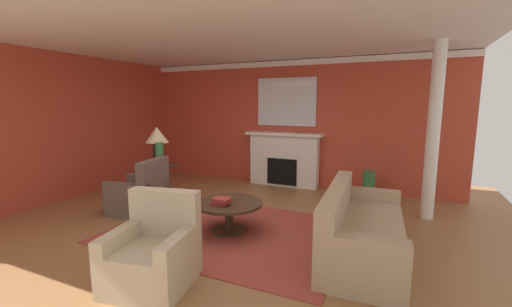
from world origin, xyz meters
TOP-DOWN VIEW (x-y plane):
  - ground_plane at (0.00, 0.00)m, footprint 9.04×9.04m
  - wall_fireplace at (0.00, 2.92)m, footprint 7.55×0.12m
  - wall_window at (-3.54, 0.30)m, footprint 0.12×6.31m
  - ceiling_panel at (0.00, 0.30)m, footprint 7.55×6.31m
  - crown_moulding at (0.00, 2.84)m, footprint 7.55×0.08m
  - area_rug at (0.25, -0.20)m, footprint 3.36×2.49m
  - fireplace at (0.08, 2.71)m, footprint 1.80×0.35m
  - mantel_mirror at (0.08, 2.83)m, footprint 1.39×0.04m
  - sofa at (2.13, -0.18)m, footprint 1.03×2.15m
  - armchair_near_window at (-1.58, -0.10)m, footprint 0.94×0.94m
  - armchair_facing_fireplace at (0.22, -1.77)m, footprint 0.94×0.94m
  - coffee_table at (0.25, -0.20)m, footprint 1.00×1.00m
  - side_table at (-1.76, 0.60)m, footprint 0.56×0.56m
  - table_lamp at (-1.76, 0.60)m, footprint 0.44×0.44m
  - vase_tall_corner at (1.98, 2.41)m, footprint 0.25×0.25m
  - vase_on_side_table at (-1.61, 0.48)m, footprint 0.15×0.15m
  - book_red_cover at (0.20, -0.37)m, footprint 0.25×0.18m
  - book_art_folio at (0.23, -0.37)m, footprint 0.25×0.20m
  - column_white at (2.98, 1.66)m, footprint 0.20×0.20m

SIDE VIEW (x-z plane):
  - ground_plane at x=0.00m, z-range 0.00..0.00m
  - area_rug at x=0.25m, z-range 0.00..0.01m
  - vase_tall_corner at x=1.98m, z-range 0.00..0.57m
  - sofa at x=2.13m, z-range -0.13..0.72m
  - armchair_near_window at x=-1.58m, z-range -0.17..0.78m
  - armchair_facing_fireplace at x=0.22m, z-range -0.17..0.78m
  - coffee_table at x=0.25m, z-range 0.11..0.56m
  - side_table at x=-1.76m, z-range 0.05..0.75m
  - book_red_cover at x=0.20m, z-range 0.45..0.50m
  - book_art_folio at x=0.23m, z-range 0.50..0.56m
  - fireplace at x=0.08m, z-range -0.03..1.20m
  - vase_on_side_table at x=-1.61m, z-range 0.70..1.18m
  - table_lamp at x=-1.76m, z-range 0.85..1.60m
  - wall_fireplace at x=0.00m, z-range 0.00..2.86m
  - wall_window at x=-3.54m, z-range 0.00..2.86m
  - column_white at x=2.98m, z-range 0.00..2.86m
  - mantel_mirror at x=0.08m, z-range 1.39..2.47m
  - crown_moulding at x=0.00m, z-range 2.72..2.84m
  - ceiling_panel at x=0.00m, z-range 2.86..2.92m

